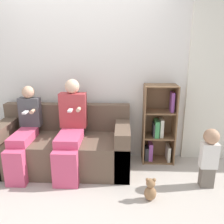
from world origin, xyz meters
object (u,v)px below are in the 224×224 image
object	(u,v)px
child_seated	(24,132)
bookshelf	(158,127)
adult_seated	(70,127)
toddler_standing	(209,155)
couch	(64,147)
teddy_bear	(150,190)

from	to	relation	value
child_seated	bookshelf	world-z (taller)	bookshelf
adult_seated	toddler_standing	world-z (taller)	adult_seated
adult_seated	bookshelf	world-z (taller)	adult_seated
couch	child_seated	distance (m)	0.58
couch	adult_seated	world-z (taller)	adult_seated
toddler_standing	teddy_bear	bearing A→B (deg)	-156.65
toddler_standing	bookshelf	distance (m)	0.86
adult_seated	teddy_bear	distance (m)	1.28
couch	toddler_standing	world-z (taller)	couch
toddler_standing	bookshelf	world-z (taller)	bookshelf
bookshelf	child_seated	bearing A→B (deg)	-167.38
teddy_bear	toddler_standing	bearing A→B (deg)	23.35
adult_seated	teddy_bear	size ratio (longest dim) A/B	4.49
child_seated	teddy_bear	bearing A→B (deg)	-19.56
bookshelf	teddy_bear	size ratio (longest dim) A/B	4.16
adult_seated	child_seated	bearing A→B (deg)	-177.36
bookshelf	teddy_bear	xyz separation A→B (m)	(-0.21, -0.99, -0.39)
bookshelf	teddy_bear	distance (m)	1.08
couch	adult_seated	bearing A→B (deg)	-37.73
child_seated	toddler_standing	size ratio (longest dim) A/B	1.52
adult_seated	bookshelf	xyz separation A→B (m)	(1.21, 0.38, -0.12)
bookshelf	teddy_bear	world-z (taller)	bookshelf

